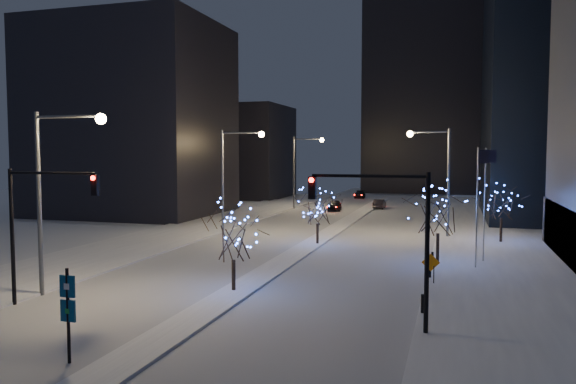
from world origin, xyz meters
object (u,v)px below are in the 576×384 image
at_px(street_lamp_east, 438,168).
at_px(car_mid, 379,204).
at_px(car_near, 335,205).
at_px(construction_sign, 431,265).
at_px(traffic_signal_east, 390,224).
at_px(holiday_tree_median_near, 233,234).
at_px(street_lamp_w_far, 301,162).
at_px(holiday_tree_plaza_near, 438,208).
at_px(street_lamp_w_mid, 233,166).
at_px(car_far, 360,195).
at_px(holiday_tree_median_far, 318,208).
at_px(street_lamp_w_near, 55,177).
at_px(traffic_signal_west, 37,214).
at_px(holiday_tree_plaza_far, 502,201).
at_px(wayfinding_sign, 68,305).

relative_size(street_lamp_east, car_mid, 2.53).
bearing_deg(car_near, construction_sign, -78.46).
bearing_deg(traffic_signal_east, holiday_tree_median_near, 153.12).
relative_size(traffic_signal_east, construction_sign, 3.99).
bearing_deg(street_lamp_w_far, holiday_tree_plaza_near, -60.80).
relative_size(street_lamp_w_mid, street_lamp_east, 1.00).
height_order(street_lamp_east, car_far, street_lamp_east).
distance_m(car_far, holiday_tree_median_far, 50.23).
relative_size(street_lamp_w_near, holiday_tree_median_near, 2.03).
height_order(street_lamp_w_mid, street_lamp_w_far, same).
distance_m(street_lamp_w_far, car_far, 22.00).
xyz_separation_m(street_lamp_w_mid, street_lamp_east, (19.02, 3.00, -0.05)).
relative_size(street_lamp_w_near, street_lamp_w_far, 1.00).
height_order(traffic_signal_west, car_far, traffic_signal_west).
distance_m(street_lamp_w_mid, holiday_tree_median_far, 10.90).
xyz_separation_m(street_lamp_w_near, holiday_tree_median_far, (9.44, 20.68, -3.34)).
height_order(car_near, car_mid, car_near).
bearing_deg(holiday_tree_median_near, street_lamp_w_near, -157.55).
relative_size(car_far, holiday_tree_plaza_far, 0.82).
xyz_separation_m(car_near, holiday_tree_plaza_far, (19.38, -22.78, 2.91)).
relative_size(holiday_tree_median_near, wayfinding_sign, 1.38).
bearing_deg(car_mid, street_lamp_w_far, 18.94).
bearing_deg(wayfinding_sign, holiday_tree_median_near, 82.86).
bearing_deg(holiday_tree_median_near, car_mid, 88.07).
bearing_deg(car_mid, car_far, -71.40).
relative_size(car_near, holiday_tree_median_near, 0.87).
distance_m(traffic_signal_east, holiday_tree_median_far, 23.32).
relative_size(traffic_signal_west, car_mid, 1.77).
distance_m(street_lamp_w_mid, street_lamp_w_far, 25.00).
bearing_deg(holiday_tree_median_far, holiday_tree_plaza_near, -28.61).
height_order(street_lamp_w_mid, traffic_signal_east, street_lamp_w_mid).
bearing_deg(street_lamp_w_mid, car_mid, 69.86).
bearing_deg(street_lamp_w_far, holiday_tree_plaza_far, -44.46).
distance_m(holiday_tree_median_near, holiday_tree_plaza_near, 15.79).
distance_m(street_lamp_w_near, holiday_tree_plaza_near, 24.82).
distance_m(street_lamp_w_mid, holiday_tree_plaza_near, 21.90).
distance_m(car_far, wayfinding_sign, 78.69).
height_order(street_lamp_w_near, car_far, street_lamp_w_near).
height_order(street_lamp_w_far, car_near, street_lamp_w_far).
xyz_separation_m(street_lamp_w_near, wayfinding_sign, (6.94, -8.00, -4.31)).
distance_m(street_lamp_east, holiday_tree_median_near, 26.64).
relative_size(car_far, holiday_tree_median_near, 0.88).
relative_size(street_lamp_east, construction_sign, 5.70).
relative_size(car_far, construction_sign, 2.47).
relative_size(car_far, holiday_tree_median_far, 0.94).
bearing_deg(car_near, street_lamp_w_near, -103.73).
distance_m(street_lamp_w_near, car_far, 71.05).
distance_m(traffic_signal_west, holiday_tree_plaza_far, 36.88).
bearing_deg(street_lamp_east, wayfinding_sign, -108.55).
bearing_deg(car_near, street_lamp_w_mid, -109.74).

